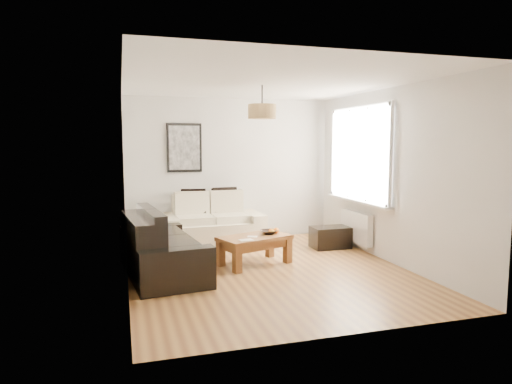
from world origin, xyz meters
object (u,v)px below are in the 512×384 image
object	(u,v)px
ottoman	(330,237)
loveseat_cream	(211,221)
sofa_leather	(163,245)
coffee_table	(255,250)

from	to	relation	value
ottoman	loveseat_cream	bearing A→B (deg)	158.20
sofa_leather	ottoman	world-z (taller)	sofa_leather
sofa_leather	ottoman	bearing A→B (deg)	-82.11
loveseat_cream	ottoman	distance (m)	2.07
loveseat_cream	sofa_leather	bearing A→B (deg)	-124.49
loveseat_cream	ottoman	bearing A→B (deg)	-23.61
sofa_leather	coffee_table	world-z (taller)	sofa_leather
coffee_table	ottoman	distance (m)	1.67
loveseat_cream	ottoman	size ratio (longest dim) A/B	2.75
loveseat_cream	sofa_leather	world-z (taller)	loveseat_cream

